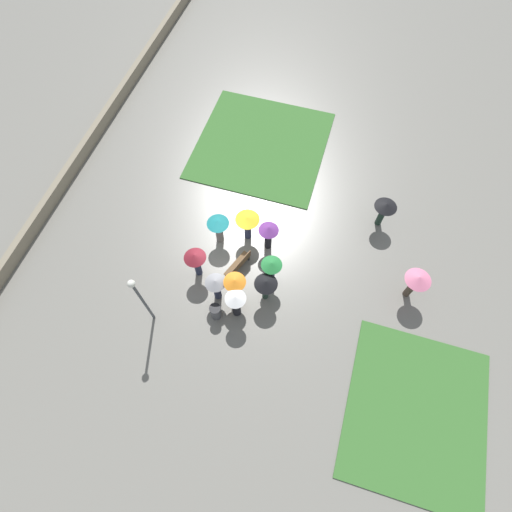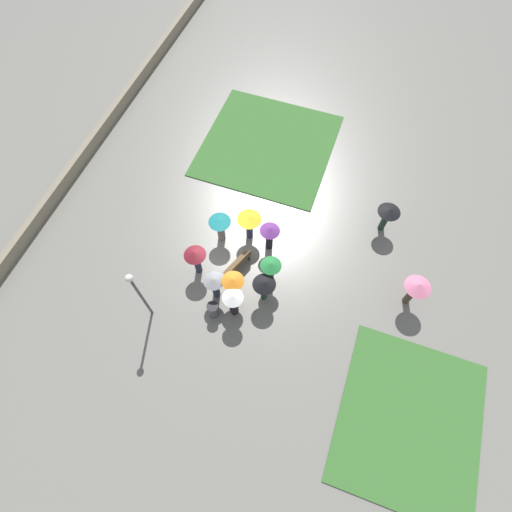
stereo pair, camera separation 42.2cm
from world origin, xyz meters
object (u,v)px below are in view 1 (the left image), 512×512
(park_bench, at_px, (238,265))
(crowd_person_yellow, at_px, (248,222))
(crowd_person_orange, at_px, (235,286))
(lone_walker_far_path, at_px, (385,209))
(lone_walker_mid_plaza, at_px, (417,281))
(trash_bin, at_px, (216,312))
(crowd_person_white, at_px, (236,303))
(crowd_person_purple, at_px, (269,233))
(crowd_person_black, at_px, (266,285))
(crowd_person_teal, at_px, (218,226))
(crowd_person_green, at_px, (271,269))
(crowd_person_maroon, at_px, (196,260))
(lamp_post, at_px, (140,296))
(crowd_person_grey, at_px, (216,286))

(park_bench, xyz_separation_m, crowd_person_yellow, (-1.96, -0.13, 0.86))
(crowd_person_orange, height_order, lone_walker_far_path, crowd_person_orange)
(crowd_person_orange, bearing_deg, lone_walker_mid_plaza, 130.40)
(trash_bin, height_order, crowd_person_white, crowd_person_white)
(crowd_person_yellow, xyz_separation_m, crowd_person_orange, (3.40, 0.48, -0.06))
(crowd_person_purple, relative_size, crowd_person_black, 1.02)
(crowd_person_yellow, bearing_deg, trash_bin, -116.07)
(crowd_person_teal, relative_size, crowd_person_black, 1.01)
(crowd_person_yellow, height_order, lone_walker_mid_plaza, lone_walker_mid_plaza)
(trash_bin, distance_m, crowd_person_black, 2.64)
(lone_walker_far_path, bearing_deg, crowd_person_white, 61.38)
(park_bench, distance_m, crowd_person_orange, 1.69)
(crowd_person_teal, distance_m, crowd_person_green, 3.47)
(crowd_person_green, height_order, crowd_person_white, crowd_person_white)
(crowd_person_yellow, distance_m, lone_walker_far_path, 6.91)
(crowd_person_white, bearing_deg, crowd_person_black, -123.70)
(crowd_person_green, height_order, crowd_person_purple, crowd_person_green)
(crowd_person_teal, bearing_deg, lone_walker_far_path, -97.19)
(crowd_person_green, relative_size, crowd_person_maroon, 1.02)
(trash_bin, bearing_deg, lamp_post, -71.18)
(crowd_person_purple, bearing_deg, crowd_person_teal, -66.96)
(crowd_person_white, bearing_deg, crowd_person_teal, -51.14)
(crowd_person_purple, height_order, crowd_person_maroon, crowd_person_maroon)
(crowd_person_green, bearing_deg, crowd_person_yellow, 83.40)
(lamp_post, xyz_separation_m, crowd_person_white, (-1.36, 3.65, -1.38))
(lamp_post, height_order, trash_bin, lamp_post)
(crowd_person_purple, height_order, lone_walker_mid_plaza, lone_walker_mid_plaza)
(crowd_person_yellow, relative_size, crowd_person_grey, 1.02)
(crowd_person_orange, bearing_deg, crowd_person_maroon, -85.39)
(park_bench, height_order, crowd_person_teal, crowd_person_teal)
(crowd_person_yellow, bearing_deg, park_bench, -110.89)
(park_bench, relative_size, crowd_person_yellow, 0.93)
(park_bench, xyz_separation_m, crowd_person_green, (0.13, 1.68, 0.80))
(park_bench, distance_m, crowd_person_maroon, 2.17)
(lamp_post, distance_m, crowd_person_black, 5.47)
(crowd_person_yellow, xyz_separation_m, crowd_person_white, (4.13, 0.76, -0.07))
(lone_walker_far_path, bearing_deg, crowd_person_purple, 40.61)
(crowd_person_maroon, xyz_separation_m, crowd_person_white, (1.43, 2.44, -0.13))
(park_bench, relative_size, crowd_person_grey, 0.95)
(trash_bin, xyz_separation_m, crowd_person_green, (-2.46, 1.93, 0.78))
(park_bench, xyz_separation_m, lamp_post, (3.54, -3.02, 2.17))
(crowd_person_black, distance_m, crowd_person_orange, 1.39)
(park_bench, distance_m, crowd_person_teal, 2.15)
(lamp_post, relative_size, crowd_person_black, 2.29)
(crowd_person_orange, xyz_separation_m, lone_walker_far_path, (-6.17, 5.85, 0.05))
(lone_walker_mid_plaza, bearing_deg, lone_walker_far_path, -107.51)
(park_bench, xyz_separation_m, trash_bin, (2.60, -0.24, 0.02))
(crowd_person_green, bearing_deg, crowd_person_white, -164.67)
(crowd_person_teal, relative_size, crowd_person_maroon, 0.96)
(park_bench, xyz_separation_m, crowd_person_grey, (1.65, -0.50, 0.71))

